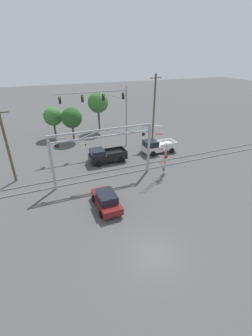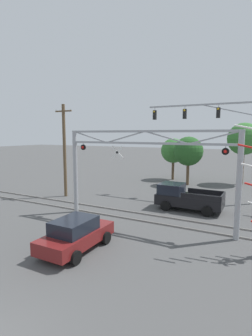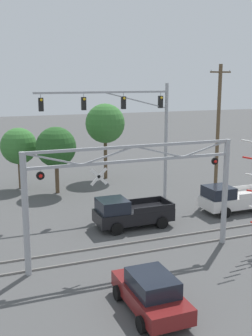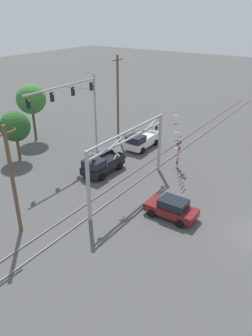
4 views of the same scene
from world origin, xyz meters
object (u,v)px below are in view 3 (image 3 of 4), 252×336
object	(u,v)px
background_tree_beyond_span	(56,147)
background_tree_far_right_verge	(105,124)
pickup_truck_following	(232,199)
background_tree_far_left_verge	(19,146)
sedan_waiting	(151,292)
utility_pole_right	(218,129)
pickup_truck_lead	(129,213)
crossing_gantry	(134,187)
traffic_signal_span	(137,122)

from	to	relation	value
background_tree_beyond_span	background_tree_far_right_verge	xyz separation A→B (m)	(5.31, 3.38, 1.34)
pickup_truck_following	background_tree_far_left_verge	bearing A→B (deg)	136.76
sedan_waiting	utility_pole_right	distance (m)	19.24
pickup_truck_lead	background_tree_far_left_verge	world-z (taller)	background_tree_far_left_verge
crossing_gantry	pickup_truck_following	xyz separation A→B (m)	(9.30, 4.59, -2.85)
pickup_truck_lead	pickup_truck_following	world-z (taller)	same
pickup_truck_following	background_tree_far_left_verge	size ratio (longest dim) A/B	0.95
pickup_truck_lead	sedan_waiting	xyz separation A→B (m)	(-2.87, -9.38, -0.12)
utility_pole_right	background_tree_far_left_verge	xyz separation A→B (m)	(-14.40, 7.55, -1.65)
traffic_signal_span	pickup_truck_lead	size ratio (longest dim) A/B	2.03
traffic_signal_span	utility_pole_right	xyz separation A→B (m)	(7.03, 0.22, -0.84)
sedan_waiting	background_tree_beyond_span	world-z (taller)	background_tree_beyond_span
background_tree_beyond_span	background_tree_far_left_verge	distance (m)	3.69
pickup_truck_lead	utility_pole_right	world-z (taller)	utility_pole_right
background_tree_beyond_span	background_tree_far_left_verge	size ratio (longest dim) A/B	1.05
traffic_signal_span	sedan_waiting	distance (m)	15.77
utility_pole_right	background_tree_far_left_verge	size ratio (longest dim) A/B	1.98
crossing_gantry	background_tree_far_left_verge	world-z (taller)	crossing_gantry
utility_pole_right	crossing_gantry	bearing A→B (deg)	-140.31
pickup_truck_lead	background_tree_beyond_span	bearing A→B (deg)	103.95
background_tree_beyond_span	background_tree_far_right_verge	bearing A→B (deg)	32.49
sedan_waiting	background_tree_far_right_verge	size ratio (longest dim) A/B	0.60
pickup_truck_following	traffic_signal_span	bearing A→B (deg)	141.89
traffic_signal_span	pickup_truck_following	bearing A→B (deg)	-38.11
sedan_waiting	pickup_truck_following	bearing A→B (deg)	42.05
background_tree_beyond_span	background_tree_far_right_verge	size ratio (longest dim) A/B	0.78
utility_pole_right	pickup_truck_lead	bearing A→B (deg)	-153.36
background_tree_beyond_span	background_tree_far_right_verge	world-z (taller)	background_tree_far_right_verge
background_tree_far_left_verge	utility_pole_right	bearing A→B (deg)	-27.67
pickup_truck_lead	utility_pole_right	xyz separation A→B (m)	(9.44, 4.73, 4.33)
traffic_signal_span	crossing_gantry	bearing A→B (deg)	-113.70
pickup_truck_lead	background_tree_far_left_verge	xyz separation A→B (m)	(-4.96, 12.29, 2.67)
background_tree_far_left_verge	background_tree_far_right_verge	bearing A→B (deg)	5.36
crossing_gantry	traffic_signal_span	xyz separation A→B (m)	(3.88, 8.84, 2.31)
background_tree_far_left_verge	traffic_signal_span	bearing A→B (deg)	-46.53
sedan_waiting	background_tree_beyond_span	bearing A→B (deg)	88.58
traffic_signal_span	background_tree_far_right_verge	distance (m)	8.58
sedan_waiting	utility_pole_right	world-z (taller)	utility_pole_right
background_tree_far_right_verge	pickup_truck_lead	bearing A→B (deg)	-102.61
crossing_gantry	background_tree_beyond_span	size ratio (longest dim) A/B	2.07
background_tree_far_left_verge	pickup_truck_following	bearing A→B (deg)	-43.24
pickup_truck_lead	pickup_truck_following	xyz separation A→B (m)	(7.82, 0.27, 0.00)
traffic_signal_span	background_tree_far_left_verge	xyz separation A→B (m)	(-7.37, 7.77, -2.49)
pickup_truck_following	background_tree_beyond_span	size ratio (longest dim) A/B	0.90
background_tree_beyond_span	background_tree_far_left_verge	world-z (taller)	background_tree_beyond_span
pickup_truck_following	background_tree_beyond_span	world-z (taller)	background_tree_beyond_span
pickup_truck_lead	background_tree_far_right_verge	world-z (taller)	background_tree_far_right_verge
background_tree_far_right_verge	background_tree_far_left_verge	bearing A→B (deg)	-174.64
traffic_signal_span	utility_pole_right	bearing A→B (deg)	1.78
utility_pole_right	background_tree_beyond_span	bearing A→B (deg)	157.47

